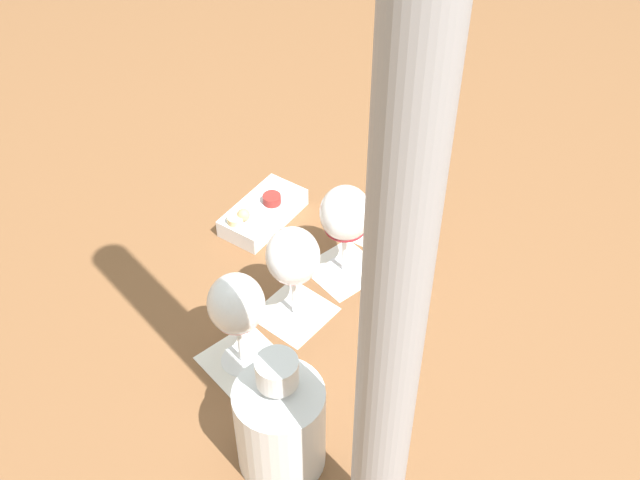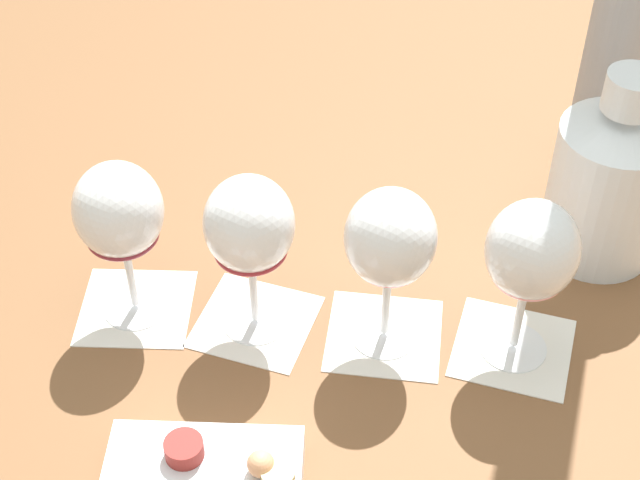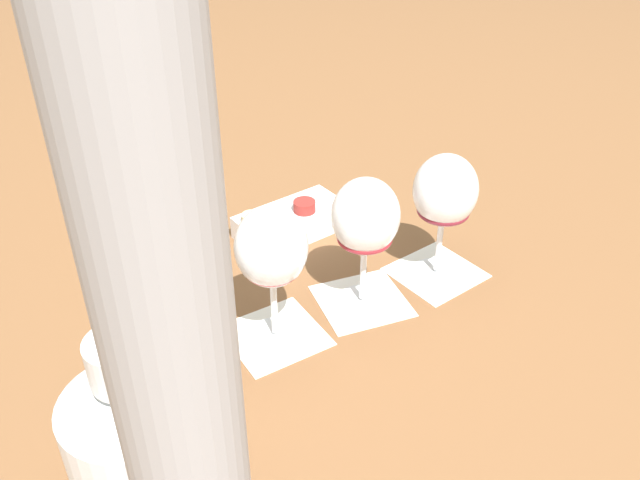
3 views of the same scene
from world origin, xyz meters
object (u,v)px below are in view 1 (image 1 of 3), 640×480
Objects in this scene: wine_glass_0 at (236,308)px; ceramic_vase at (279,419)px; umbrella_pole at (400,251)px; wine_glass_3 at (391,180)px; wine_glass_1 at (293,260)px; snack_dish at (263,212)px; wine_glass_2 at (345,217)px.

wine_glass_0 is 0.82× the size of ceramic_vase.
umbrella_pole reaches higher than ceramic_vase.
ceramic_vase is (-0.47, 0.09, -0.03)m from wine_glass_3.
umbrella_pole is at bearing -121.94° from ceramic_vase.
wine_glass_1 and wine_glass_3 have the same top height.
wine_glass_3 is 0.67m from umbrella_pole.
wine_glass_0 is at bearing 149.80° from wine_glass_3.
umbrella_pole is at bearing -175.54° from wine_glass_3.
wine_glass_1 is at bearing 7.24° from ceramic_vase.
wine_glass_0 reaches higher than snack_dish.
ceramic_vase is at bearing 175.29° from wine_glass_2.
umbrella_pole reaches higher than wine_glass_2.
ceramic_vase reaches higher than wine_glass_2.
wine_glass_3 is at bearing -88.86° from snack_dish.
ceramic_vase is (-0.15, -0.09, -0.03)m from wine_glass_0.
wine_glass_2 is (0.11, -0.06, 0.00)m from wine_glass_1.
ceramic_vase reaches higher than wine_glass_0.
umbrella_pole is (-0.45, -0.10, 0.38)m from wine_glass_2.
snack_dish is at bearing 15.74° from ceramic_vase.
wine_glass_1 is 0.24m from wine_glass_3.
snack_dish is at bearing 91.14° from wine_glass_3.
wine_glass_1 is 0.82× the size of ceramic_vase.
wine_glass_0 is 1.00× the size of wine_glass_1.
wine_glass_2 is at bearing -4.71° from ceramic_vase.
wine_glass_3 is 0.17× the size of umbrella_pole.
umbrella_pole reaches higher than wine_glass_0.
wine_glass_3 is (0.21, -0.12, 0.00)m from wine_glass_1.
wine_glass_0 is 0.96× the size of snack_dish.
wine_glass_1 is at bearing 149.86° from wine_glass_2.
wine_glass_0 is 1.00× the size of wine_glass_2.
umbrella_pole is at bearing -154.14° from snack_dish.
wine_glass_2 is at bearing -30.14° from wine_glass_1.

